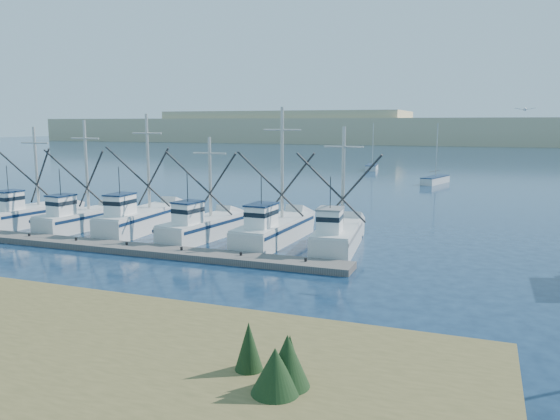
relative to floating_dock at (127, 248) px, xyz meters
The scene contains 7 objects.
ground 12.35m from the floating_dock, 33.24° to the right, with size 500.00×500.00×0.00m, color #0C1D34.
floating_dock is the anchor object (origin of this frame).
dune_ridge 203.55m from the floating_dock, 87.09° to the left, with size 360.00×60.00×10.00m, color tan.
trawler_fleet 4.99m from the floating_dock, 85.71° to the left, with size 28.66×9.17×9.21m.
sailboat_near 50.04m from the floating_dock, 72.55° to the left, with size 3.41×6.71×8.10m.
sailboat_far 66.01m from the floating_dock, 87.56° to the left, with size 2.36×5.81×8.10m.
flying_gull 24.77m from the floating_dock, ahead, with size 1.02×0.19×0.19m.
Camera 1 is at (10.82, -21.66, 8.11)m, focal length 35.00 mm.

